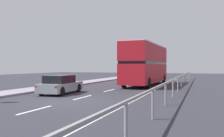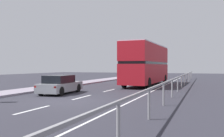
# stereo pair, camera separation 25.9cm
# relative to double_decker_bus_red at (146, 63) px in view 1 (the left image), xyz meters

# --- Properties ---
(ground_plane) EXTENTS (75.31, 120.00, 0.10)m
(ground_plane) POSITION_rel_double_decker_bus_red_xyz_m (-1.66, -13.18, -2.35)
(ground_plane) COLOR #2E2D37
(lane_paint_markings) EXTENTS (3.61, 46.00, 0.01)m
(lane_paint_markings) POSITION_rel_double_decker_bus_red_xyz_m (0.36, -4.21, -2.30)
(lane_paint_markings) COLOR silver
(lane_paint_markings) RESTS_ON ground
(bridge_side_railing) EXTENTS (0.10, 42.00, 1.18)m
(bridge_side_railing) POSITION_rel_double_decker_bus_red_xyz_m (3.78, -4.18, -1.36)
(bridge_side_railing) COLOR gray
(bridge_side_railing) RESTS_ON ground
(double_decker_bus_red) EXTENTS (2.85, 11.00, 4.30)m
(double_decker_bus_red) POSITION_rel_double_decker_bus_red_xyz_m (0.00, 0.00, 0.00)
(double_decker_bus_red) COLOR #B01620
(double_decker_bus_red) RESTS_ON ground
(hatchback_car_near) EXTENTS (1.94, 4.17, 1.35)m
(hatchback_car_near) POSITION_rel_double_decker_bus_red_xyz_m (-4.18, -10.12, -1.65)
(hatchback_car_near) COLOR gray
(hatchback_car_near) RESTS_ON ground
(sedan_car_ahead) EXTENTS (1.94, 4.21, 1.37)m
(sedan_car_ahead) POSITION_rel_double_decker_bus_red_xyz_m (-4.23, 11.22, -1.65)
(sedan_car_ahead) COLOR #25202C
(sedan_car_ahead) RESTS_ON ground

